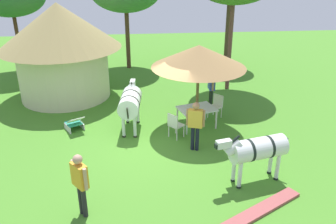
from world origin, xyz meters
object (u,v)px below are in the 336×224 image
at_px(striped_lounge_chair, 75,123).
at_px(shade_umbrella, 199,56).
at_px(patio_dining_table, 197,110).
at_px(guest_beside_umbrella, 195,122).
at_px(guest_behind_table, 211,85).
at_px(patio_chair_east_end, 216,105).
at_px(zebra_nearest_camera, 256,150).
at_px(zebra_by_umbrella, 130,102).
at_px(patio_chair_near_lawn, 175,124).
at_px(standing_watcher, 80,180).
at_px(thatched_hut, 61,45).

bearing_deg(striped_lounge_chair, shade_umbrella, -31.21).
xyz_separation_m(patio_dining_table, striped_lounge_chair, (-4.41, 0.17, -0.40)).
distance_m(guest_beside_umbrella, guest_behind_table, 3.46).
xyz_separation_m(patio_dining_table, patio_chair_east_end, (0.90, 0.77, -0.14)).
bearing_deg(guest_beside_umbrella, patio_dining_table, -83.45).
bearing_deg(guest_behind_table, zebra_nearest_camera, 1.92).
height_order(shade_umbrella, zebra_by_umbrella, shade_umbrella).
height_order(guest_behind_table, striped_lounge_chair, guest_behind_table).
height_order(patio_chair_near_lawn, zebra_by_umbrella, zebra_by_umbrella).
bearing_deg(zebra_nearest_camera, guest_beside_umbrella, 22.24).
bearing_deg(patio_dining_table, standing_watcher, -128.24).
bearing_deg(standing_watcher, guest_behind_table, 105.73).
relative_size(patio_chair_near_lawn, guest_beside_umbrella, 0.54).
relative_size(thatched_hut, zebra_nearest_camera, 2.31).
bearing_deg(thatched_hut, zebra_by_umbrella, -51.03).
xyz_separation_m(thatched_hut, guest_behind_table, (6.11, -2.00, -1.28)).
relative_size(guest_beside_umbrella, zebra_by_umbrella, 0.75).
xyz_separation_m(guest_beside_umbrella, guest_behind_table, (1.19, 3.24, 0.03)).
distance_m(shade_umbrella, patio_chair_near_lawn, 2.44).
bearing_deg(striped_lounge_chair, thatched_hut, 74.80).
height_order(patio_dining_table, standing_watcher, standing_watcher).
height_order(shade_umbrella, zebra_nearest_camera, shade_umbrella).
relative_size(guest_behind_table, zebra_nearest_camera, 0.78).
bearing_deg(patio_chair_east_end, zebra_nearest_camera, 140.97).
height_order(patio_chair_east_end, guest_beside_umbrella, guest_beside_umbrella).
bearing_deg(patio_chair_near_lawn, guest_beside_umbrella, -8.55).
bearing_deg(striped_lounge_chair, guest_behind_table, -13.88).
bearing_deg(standing_watcher, patio_dining_table, 103.32).
bearing_deg(guest_behind_table, guest_beside_umbrella, -19.99).
relative_size(shade_umbrella, standing_watcher, 1.94).
distance_m(patio_chair_east_end, striped_lounge_chair, 5.35).
bearing_deg(patio_dining_table, patio_chair_east_end, 40.53).
xyz_separation_m(striped_lounge_chair, zebra_nearest_camera, (5.42, -3.68, 0.74)).
relative_size(thatched_hut, patio_chair_near_lawn, 5.66).
bearing_deg(thatched_hut, guest_behind_table, -18.17).
relative_size(thatched_hut, shade_umbrella, 1.56).
height_order(patio_chair_near_lawn, standing_watcher, standing_watcher).
bearing_deg(patio_chair_near_lawn, zebra_by_umbrella, -159.74).
height_order(thatched_hut, striped_lounge_chair, thatched_hut).
bearing_deg(guest_beside_umbrella, thatched_hut, -28.77).
xyz_separation_m(shade_umbrella, standing_watcher, (-3.54, -4.49, -1.64)).
distance_m(patio_chair_east_end, standing_watcher, 6.90).
xyz_separation_m(thatched_hut, patio_chair_near_lawn, (4.36, -4.37, -1.79)).
xyz_separation_m(patio_chair_east_end, standing_watcher, (-4.44, -5.26, 0.49)).
bearing_deg(shade_umbrella, striped_lounge_chair, 177.76).
bearing_deg(guest_behind_table, zebra_by_umbrella, -64.23).
bearing_deg(thatched_hut, patio_chair_east_end, -24.70).
bearing_deg(standing_watcher, guest_beside_umbrella, 93.13).
height_order(striped_lounge_chair, zebra_nearest_camera, zebra_nearest_camera).
xyz_separation_m(thatched_hut, standing_watcher, (1.72, -8.09, -1.30)).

